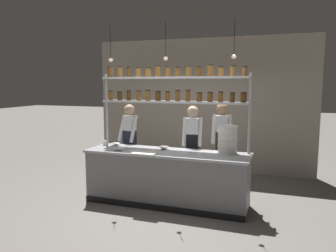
{
  "coord_description": "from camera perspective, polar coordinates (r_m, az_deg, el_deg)",
  "views": [
    {
      "loc": [
        1.82,
        -5.16,
        2.08
      ],
      "look_at": [
        -0.05,
        0.2,
        1.33
      ],
      "focal_mm": 35.0,
      "sensor_mm": 36.0,
      "label": 1
    }
  ],
  "objects": [
    {
      "name": "ground_plane",
      "position": [
        5.86,
        -0.23,
        -13.31
      ],
      "size": [
        40.0,
        40.0,
        0.0
      ],
      "primitive_type": "plane",
      "color": "slate"
    },
    {
      "name": "back_wall",
      "position": [
        7.86,
        5.75,
        3.65
      ],
      "size": [
        5.22,
        0.12,
        3.12
      ],
      "primitive_type": "cube",
      "color": "#9E9384",
      "rests_on": "ground_plane"
    },
    {
      "name": "prep_counter",
      "position": [
        5.71,
        -0.24,
        -9.0
      ],
      "size": [
        2.82,
        0.76,
        0.92
      ],
      "color": "gray",
      "rests_on": "ground_plane"
    },
    {
      "name": "spice_shelf_unit",
      "position": [
        5.79,
        0.8,
        6.05
      ],
      "size": [
        2.71,
        0.28,
        2.39
      ],
      "color": "#ADAFB5",
      "rests_on": "ground_plane"
    },
    {
      "name": "chef_left",
      "position": [
        6.56,
        -6.71,
        -2.41
      ],
      "size": [
        0.4,
        0.33,
        1.66
      ],
      "rotation": [
        0.0,
        0.0,
        -0.2
      ],
      "color": "black",
      "rests_on": "ground_plane"
    },
    {
      "name": "chef_center",
      "position": [
        6.08,
        4.29,
        -3.14
      ],
      "size": [
        0.39,
        0.31,
        1.67
      ],
      "rotation": [
        0.0,
        0.0,
        0.15
      ],
      "color": "black",
      "rests_on": "ground_plane"
    },
    {
      "name": "chef_right",
      "position": [
        6.18,
        9.33,
        -2.7
      ],
      "size": [
        0.38,
        0.31,
        1.72
      ],
      "rotation": [
        0.0,
        0.0,
        0.1
      ],
      "color": "black",
      "rests_on": "ground_plane"
    },
    {
      "name": "container_stack",
      "position": [
        5.5,
        10.35,
        -2.35
      ],
      "size": [
        0.33,
        0.33,
        0.46
      ],
      "color": "white",
      "rests_on": "prep_counter"
    },
    {
      "name": "cutting_board",
      "position": [
        5.41,
        -4.14,
        -4.78
      ],
      "size": [
        0.4,
        0.26,
        0.02
      ],
      "color": "silver",
      "rests_on": "prep_counter"
    },
    {
      "name": "prep_bowl_near_left",
      "position": [
        6.21,
        -9.04,
        -3.17
      ],
      "size": [
        0.16,
        0.16,
        0.04
      ],
      "color": "white",
      "rests_on": "prep_counter"
    },
    {
      "name": "prep_bowl_center_front",
      "position": [
        5.76,
        -0.76,
        -3.88
      ],
      "size": [
        0.19,
        0.19,
        0.05
      ],
      "color": "silver",
      "rests_on": "prep_counter"
    },
    {
      "name": "prep_bowl_center_back",
      "position": [
        5.72,
        -8.42,
        -4.03
      ],
      "size": [
        0.19,
        0.19,
        0.05
      ],
      "color": "silver",
      "rests_on": "prep_counter"
    },
    {
      "name": "serving_cup_front",
      "position": [
        6.26,
        -10.89,
        -2.92
      ],
      "size": [
        0.07,
        0.07,
        0.09
      ],
      "color": "silver",
      "rests_on": "prep_counter"
    },
    {
      "name": "pendant_light_row",
      "position": [
        5.49,
        -0.09,
        11.98
      ],
      "size": [
        2.2,
        0.07,
        0.62
      ],
      "color": "black"
    }
  ]
}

